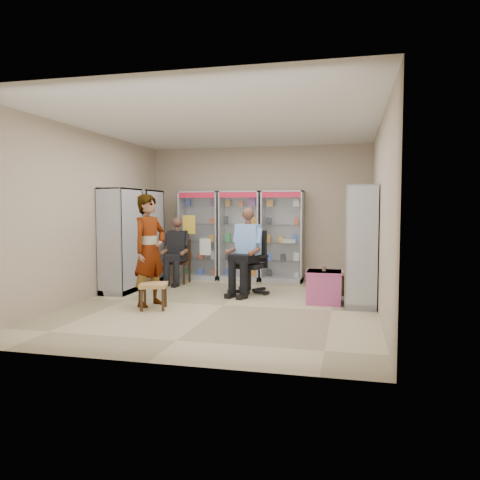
% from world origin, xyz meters
% --- Properties ---
extents(floor, '(6.00, 6.00, 0.00)m').
position_xyz_m(floor, '(0.00, 0.00, 0.00)').
color(floor, tan).
rests_on(floor, ground).
extents(room_shell, '(5.02, 6.02, 3.01)m').
position_xyz_m(room_shell, '(0.00, 0.00, 1.97)').
color(room_shell, tan).
rests_on(room_shell, ground).
extents(cabinet_back_left, '(0.90, 0.50, 2.00)m').
position_xyz_m(cabinet_back_left, '(-1.30, 2.73, 1.00)').
color(cabinet_back_left, '#A3A5AA').
rests_on(cabinet_back_left, floor).
extents(cabinet_back_mid, '(0.90, 0.50, 2.00)m').
position_xyz_m(cabinet_back_mid, '(-0.35, 2.73, 1.00)').
color(cabinet_back_mid, silver).
rests_on(cabinet_back_mid, floor).
extents(cabinet_back_right, '(0.90, 0.50, 2.00)m').
position_xyz_m(cabinet_back_right, '(0.60, 2.73, 1.00)').
color(cabinet_back_right, silver).
rests_on(cabinet_back_right, floor).
extents(cabinet_right_far, '(0.90, 0.50, 2.00)m').
position_xyz_m(cabinet_right_far, '(2.23, 1.60, 1.00)').
color(cabinet_right_far, '#A6A8AD').
rests_on(cabinet_right_far, floor).
extents(cabinet_right_near, '(0.90, 0.50, 2.00)m').
position_xyz_m(cabinet_right_near, '(2.23, 0.50, 1.00)').
color(cabinet_right_near, '#A6A8AD').
rests_on(cabinet_right_near, floor).
extents(cabinet_left_far, '(0.90, 0.50, 2.00)m').
position_xyz_m(cabinet_left_far, '(-2.23, 1.80, 1.00)').
color(cabinet_left_far, '#9FA2A6').
rests_on(cabinet_left_far, floor).
extents(cabinet_left_near, '(0.90, 0.50, 2.00)m').
position_xyz_m(cabinet_left_near, '(-2.23, 0.70, 1.00)').
color(cabinet_left_near, '#ACB0B3').
rests_on(cabinet_left_near, floor).
extents(wooden_chair, '(0.42, 0.42, 0.94)m').
position_xyz_m(wooden_chair, '(-1.55, 2.00, 0.47)').
color(wooden_chair, black).
rests_on(wooden_chair, floor).
extents(seated_customer, '(0.44, 0.60, 1.34)m').
position_xyz_m(seated_customer, '(-1.55, 1.95, 0.67)').
color(seated_customer, black).
rests_on(seated_customer, floor).
extents(office_chair, '(0.81, 0.81, 1.20)m').
position_xyz_m(office_chair, '(0.20, 1.13, 0.60)').
color(office_chair, black).
rests_on(office_chair, floor).
extents(seated_shopkeeper, '(0.67, 0.81, 1.53)m').
position_xyz_m(seated_shopkeeper, '(0.20, 1.08, 0.77)').
color(seated_shopkeeper, '#78C3EE').
rests_on(seated_shopkeeper, floor).
extents(pink_trunk, '(0.58, 0.56, 0.55)m').
position_xyz_m(pink_trunk, '(1.63, 0.57, 0.28)').
color(pink_trunk, '#BB4A84').
rests_on(pink_trunk, floor).
extents(tea_glass, '(0.07, 0.07, 0.09)m').
position_xyz_m(tea_glass, '(1.63, 0.57, 0.60)').
color(tea_glass, '#622408').
rests_on(tea_glass, pink_trunk).
extents(woven_stool_a, '(0.52, 0.52, 0.44)m').
position_xyz_m(woven_stool_a, '(1.73, 1.46, 0.22)').
color(woven_stool_a, '#9E6E42').
rests_on(woven_stool_a, floor).
extents(woven_stool_b, '(0.52, 0.52, 0.42)m').
position_xyz_m(woven_stool_b, '(-1.01, -0.55, 0.21)').
color(woven_stool_b, '#AF784A').
rests_on(woven_stool_b, floor).
extents(standing_man, '(0.65, 0.79, 1.86)m').
position_xyz_m(standing_man, '(-1.19, -0.29, 0.93)').
color(standing_man, gray).
rests_on(standing_man, floor).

